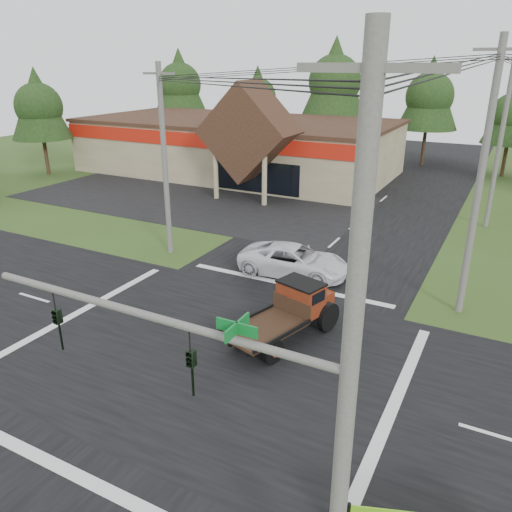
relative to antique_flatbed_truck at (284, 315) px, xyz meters
The scene contains 17 objects.
ground 3.14m from the antique_flatbed_truck, 133.95° to the right, with size 120.00×120.00×0.00m, color #354719.
road_ns 3.13m from the antique_flatbed_truck, 133.95° to the right, with size 12.00×120.00×0.02m, color black.
road_ew 3.13m from the antique_flatbed_truck, 133.95° to the right, with size 120.00×12.00×0.02m, color black.
parking_apron 23.31m from the antique_flatbed_truck, 133.52° to the left, with size 28.00×14.00×0.02m, color black.
cvs_building 32.73m from the antique_flatbed_truck, 122.87° to the left, with size 30.40×18.20×9.19m.
traffic_signal_mast 10.85m from the antique_flatbed_truck, 68.52° to the right, with size 8.12×0.24×7.00m.
utility_pole_nr 11.95m from the antique_flatbed_truck, 60.38° to the right, with size 2.00×0.30×11.00m.
utility_pole_nw 12.40m from the antique_flatbed_truck, 149.60° to the left, with size 2.00×0.30×10.50m.
utility_pole_ne 9.65m from the antique_flatbed_truck, 44.63° to the left, with size 2.00×0.30×11.50m.
utility_pole_n 21.27m from the antique_flatbed_truck, 73.31° to the left, with size 2.00×0.30×11.20m.
tree_row_a 50.10m from the antique_flatbed_truck, 130.22° to the left, with size 6.72×6.72×12.12m.
tree_row_b 45.91m from the antique_flatbed_truck, 118.92° to the left, with size 5.60×5.60×10.10m.
tree_row_c 41.41m from the antique_flatbed_truck, 107.20° to the left, with size 7.28×7.28×13.13m.
tree_row_d 40.43m from the antique_flatbed_truck, 92.92° to the left, with size 6.16×6.16×11.11m.
tree_side_w 38.85m from the antique_flatbed_truck, 152.28° to the left, with size 5.60×5.60×10.10m.
antique_flatbed_truck is the anchor object (origin of this frame).
white_pickup 6.62m from the antique_flatbed_truck, 110.07° to the left, with size 2.65×5.75×1.60m, color white.
Camera 1 is at (9.26, -13.93, 10.47)m, focal length 35.00 mm.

